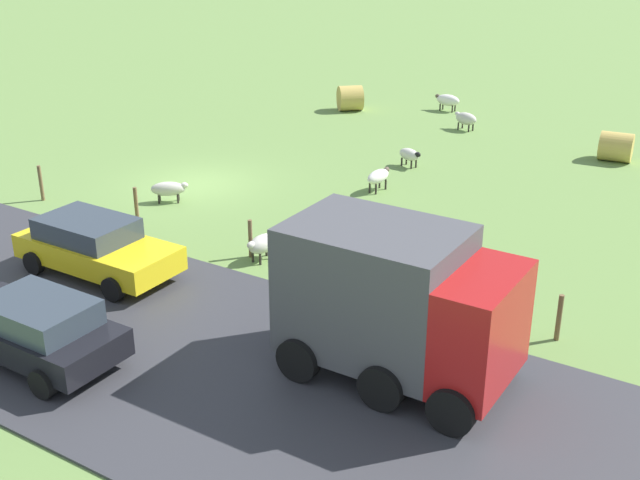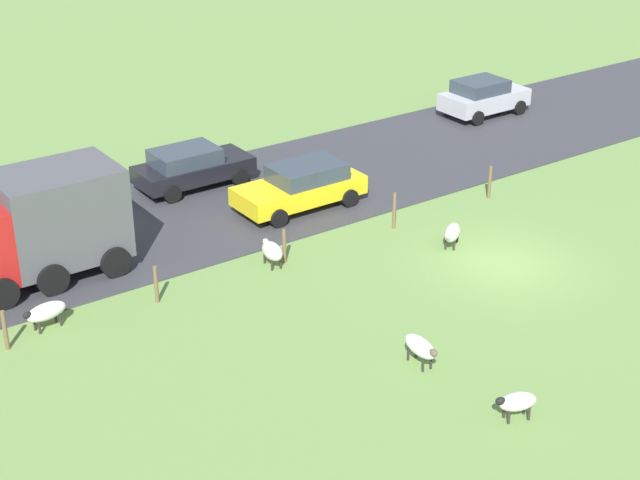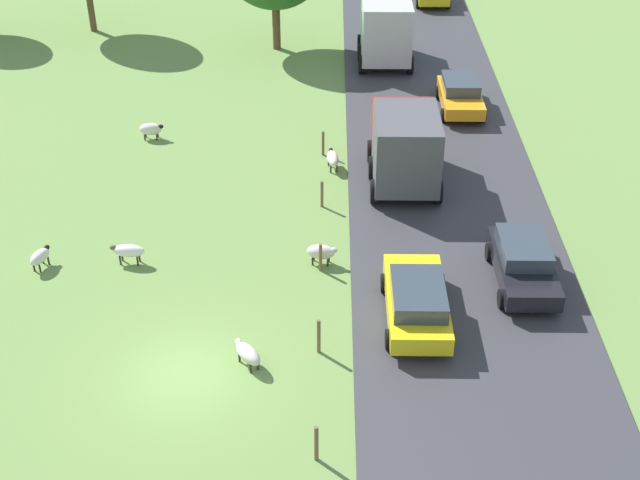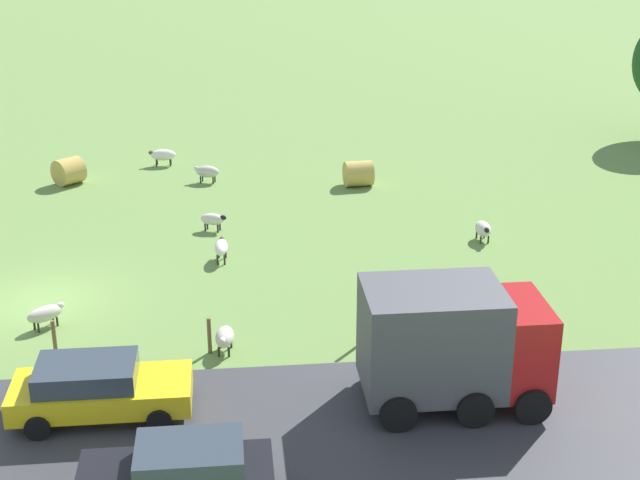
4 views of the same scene
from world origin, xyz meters
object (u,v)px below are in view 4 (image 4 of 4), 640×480
(sheep_0, at_px, (466,332))
(car_0, at_px, (98,388))
(sheep_1, at_px, (213,219))
(hay_bale_0, at_px, (69,171))
(sheep_3, at_px, (221,247))
(hay_bale_1, at_px, (358,174))
(sheep_6, at_px, (483,229))
(sheep_7, at_px, (225,337))
(sheep_4, at_px, (45,314))
(sheep_5, at_px, (207,172))
(truck_0, at_px, (451,341))
(car_2, at_px, (180,473))
(sheep_2, at_px, (163,155))

(sheep_0, bearing_deg, car_0, -75.18)
(sheep_1, bearing_deg, hay_bale_0, -135.53)
(sheep_3, bearing_deg, hay_bale_1, 142.79)
(sheep_0, relative_size, sheep_3, 1.02)
(sheep_0, xyz_separation_m, sheep_6, (-8.34, 2.77, -0.03))
(hay_bale_1, bearing_deg, sheep_0, 3.82)
(sheep_3, xyz_separation_m, sheep_7, (6.96, 0.07, -0.03))
(sheep_4, relative_size, sheep_5, 0.99)
(sheep_4, xyz_separation_m, car_0, (5.35, 2.25, 0.39))
(sheep_6, bearing_deg, hay_bale_1, -152.01)
(sheep_0, bearing_deg, truck_0, -22.52)
(sheep_5, height_order, car_2, car_2)
(car_2, bearing_deg, hay_bale_1, 162.16)
(sheep_3, bearing_deg, sheep_5, -176.30)
(sheep_0, height_order, sheep_1, sheep_0)
(sheep_7, relative_size, hay_bale_1, 0.94)
(hay_bale_0, bearing_deg, sheep_6, 62.46)
(sheep_5, xyz_separation_m, car_2, (23.29, -0.35, 0.33))
(hay_bale_1, distance_m, truck_0, 18.49)
(hay_bale_1, bearing_deg, sheep_4, -41.99)
(car_2, bearing_deg, sheep_4, -154.05)
(sheep_5, xyz_separation_m, sheep_6, (8.31, 10.57, -0.03))
(sheep_0, height_order, truck_0, truck_0)
(sheep_0, distance_m, hay_bale_0, 22.11)
(sheep_1, bearing_deg, hay_bale_1, 127.70)
(sheep_3, relative_size, sheep_7, 1.11)
(sheep_0, relative_size, hay_bale_0, 1.09)
(sheep_7, xyz_separation_m, hay_bale_0, (-16.68, -6.88, 0.10))
(sheep_4, bearing_deg, hay_bale_0, -174.61)
(sheep_4, bearing_deg, sheep_6, 110.45)
(hay_bale_1, relative_size, car_2, 0.28)
(sheep_5, bearing_deg, hay_bale_1, 80.31)
(sheep_6, bearing_deg, hay_bale_0, -117.54)
(car_0, bearing_deg, sheep_1, 167.75)
(sheep_6, bearing_deg, sheep_2, -131.30)
(sheep_7, xyz_separation_m, truck_0, (3.36, 5.91, 1.31))
(sheep_1, height_order, sheep_3, sheep_3)
(sheep_5, height_order, hay_bale_0, hay_bale_0)
(sheep_1, height_order, hay_bale_0, hay_bale_0)
(sheep_0, relative_size, sheep_6, 1.18)
(sheep_0, xyz_separation_m, hay_bale_0, (-17.10, -14.02, 0.09))
(sheep_1, bearing_deg, sheep_0, 35.67)
(truck_0, bearing_deg, sheep_2, -158.79)
(sheep_2, xyz_separation_m, car_0, (22.26, -0.46, 0.33))
(sheep_4, bearing_deg, sheep_1, 146.98)
(sheep_4, bearing_deg, hay_bale_1, 138.01)
(sheep_2, bearing_deg, truck_0, 21.21)
(sheep_0, bearing_deg, sheep_3, -135.67)
(sheep_1, relative_size, truck_0, 0.23)
(sheep_1, relative_size, sheep_5, 0.90)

